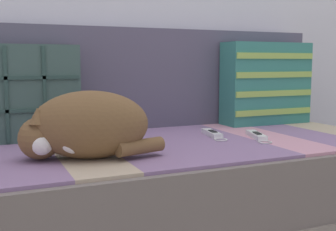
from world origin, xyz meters
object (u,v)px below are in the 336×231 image
at_px(throw_pillow_quilted, 24,93).
at_px(game_remote_far, 212,134).
at_px(sleeping_cat, 83,127).
at_px(throw_pillow_striped, 266,83).
at_px(couch, 152,195).
at_px(game_remote_near, 257,136).

distance_m(throw_pillow_quilted, game_remote_far, 0.71).
bearing_deg(sleeping_cat, throw_pillow_quilted, 108.43).
bearing_deg(throw_pillow_striped, couch, -162.14).
bearing_deg(game_remote_far, game_remote_near, -38.73).
bearing_deg(game_remote_near, throw_pillow_striped, 49.13).
relative_size(throw_pillow_striped, game_remote_near, 1.99).
xyz_separation_m(game_remote_near, game_remote_far, (-0.13, 0.10, -0.00)).
distance_m(couch, game_remote_far, 0.33).
distance_m(sleeping_cat, game_remote_near, 0.67).
bearing_deg(throw_pillow_quilted, game_remote_far, -17.04).
distance_m(throw_pillow_quilted, game_remote_near, 0.86).
height_order(throw_pillow_quilted, game_remote_far, throw_pillow_quilted).
bearing_deg(throw_pillow_quilted, throw_pillow_striped, -0.02).
bearing_deg(throw_pillow_quilted, sleeping_cat, -71.57).
xyz_separation_m(couch, throw_pillow_quilted, (-0.40, 0.21, 0.37)).
height_order(throw_pillow_quilted, sleeping_cat, throw_pillow_quilted).
distance_m(sleeping_cat, game_remote_far, 0.57).
height_order(couch, throw_pillow_striped, throw_pillow_striped).
xyz_separation_m(throw_pillow_quilted, game_remote_near, (0.79, -0.30, -0.16)).
xyz_separation_m(couch, game_remote_far, (0.25, 0.01, 0.21)).
height_order(couch, throw_pillow_quilted, throw_pillow_quilted).
bearing_deg(sleeping_cat, game_remote_near, 6.42).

